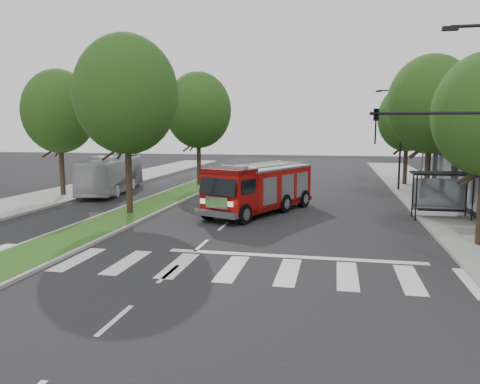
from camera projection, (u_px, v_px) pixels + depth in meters
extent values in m
plane|color=black|center=(201.00, 246.00, 19.89)|extent=(140.00, 140.00, 0.00)
cube|color=gray|center=(457.00, 213.00, 27.12)|extent=(5.00, 80.00, 0.15)
cube|color=gray|center=(41.00, 199.00, 32.45)|extent=(5.00, 80.00, 0.15)
cube|color=gray|center=(192.00, 188.00, 38.54)|extent=(3.00, 50.00, 0.14)
cube|color=#1A4212|center=(192.00, 187.00, 38.53)|extent=(2.60, 49.50, 0.02)
cylinder|color=black|center=(416.00, 198.00, 24.97)|extent=(0.08, 0.08, 2.50)
cylinder|color=black|center=(473.00, 200.00, 24.41)|extent=(0.08, 0.08, 2.50)
cylinder|color=black|center=(413.00, 195.00, 26.13)|extent=(0.08, 0.08, 2.50)
cylinder|color=black|center=(466.00, 197.00, 25.58)|extent=(0.08, 0.08, 2.50)
cube|color=black|center=(443.00, 173.00, 25.10)|extent=(3.20, 1.60, 0.12)
cube|color=#8C99A5|center=(439.00, 195.00, 25.95)|extent=(2.80, 0.04, 1.80)
cube|color=black|center=(441.00, 210.00, 25.37)|extent=(2.40, 0.40, 0.08)
cylinder|color=black|center=(427.00, 170.00, 30.91)|extent=(0.36, 0.36, 4.40)
ellipsoid|color=#103B12|center=(431.00, 104.00, 30.34)|extent=(5.60, 5.60, 6.44)
cylinder|color=black|center=(405.00, 163.00, 40.65)|extent=(0.36, 0.36, 3.96)
ellipsoid|color=#103B12|center=(407.00, 118.00, 40.14)|extent=(5.00, 5.00, 5.75)
cylinder|color=black|center=(129.00, 175.00, 26.59)|extent=(0.36, 0.36, 4.62)
ellipsoid|color=#103B12|center=(126.00, 94.00, 25.98)|extent=(5.80, 5.80, 6.67)
cylinder|color=black|center=(199.00, 161.00, 40.20)|extent=(0.36, 0.36, 4.40)
ellipsoid|color=#103B12|center=(198.00, 110.00, 39.62)|extent=(5.60, 5.60, 6.44)
cylinder|color=black|center=(62.00, 168.00, 34.02)|extent=(0.36, 0.36, 4.18)
ellipsoid|color=#103B12|center=(59.00, 111.00, 33.48)|extent=(5.20, 5.20, 5.98)
cube|color=black|center=(450.00, 29.00, 13.72)|extent=(0.45, 0.20, 0.12)
cylinder|color=black|center=(438.00, 113.00, 14.08)|extent=(4.00, 0.10, 0.10)
imported|color=black|center=(376.00, 126.00, 14.49)|extent=(0.18, 0.22, 1.10)
cylinder|color=black|center=(401.00, 141.00, 36.70)|extent=(0.16, 0.16, 8.00)
cylinder|color=black|center=(391.00, 90.00, 36.35)|extent=(1.80, 0.10, 0.10)
cube|color=black|center=(379.00, 91.00, 36.54)|extent=(0.45, 0.20, 0.12)
cube|color=#5B0604|center=(260.00, 204.00, 27.58)|extent=(5.68, 8.74, 0.25)
cube|color=#8C0A07|center=(268.00, 185.00, 28.09)|extent=(4.88, 6.90, 2.01)
cube|color=#8C0A07|center=(229.00, 193.00, 24.91)|extent=(3.03, 2.66, 2.11)
cube|color=#B2B2B7|center=(268.00, 168.00, 27.94)|extent=(4.88, 6.90, 0.12)
cylinder|color=#B2B2B7|center=(255.00, 164.00, 28.43)|extent=(2.51, 5.56, 0.10)
cylinder|color=#B2B2B7|center=(281.00, 165.00, 27.40)|extent=(2.51, 5.56, 0.10)
cube|color=silver|center=(216.00, 213.00, 24.10)|extent=(2.53, 1.37, 0.35)
cube|color=#8C99A5|center=(229.00, 167.00, 24.73)|extent=(2.17, 1.21, 0.18)
cylinder|color=black|center=(209.00, 210.00, 25.46)|extent=(0.76, 1.15, 1.11)
cylinder|color=black|center=(243.00, 214.00, 24.14)|extent=(0.76, 1.15, 1.11)
cylinder|color=black|center=(252.00, 200.00, 28.88)|extent=(0.76, 1.15, 1.11)
cylinder|color=black|center=(284.00, 204.00, 27.56)|extent=(0.76, 1.15, 1.11)
cylinder|color=black|center=(272.00, 196.00, 30.83)|extent=(0.76, 1.15, 1.11)
cylinder|color=black|center=(303.00, 199.00, 29.52)|extent=(0.76, 1.15, 1.11)
imported|color=#B6B6BA|center=(112.00, 174.00, 36.33)|extent=(4.22, 10.55, 2.86)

